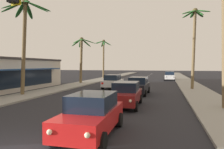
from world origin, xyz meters
name	(u,v)px	position (x,y,z in m)	size (l,w,h in m)	color
sidewalk_right	(195,89)	(7.80, 20.00, 0.07)	(3.20, 110.00, 0.14)	gray
sidewalk_left	(71,86)	(-7.80, 20.00, 0.07)	(3.20, 110.00, 0.14)	gray
lane_markings	(130,89)	(0.46, 18.96, 0.00)	(4.28, 86.18, 0.01)	silver
sedan_lead_at_stop_bar	(92,114)	(1.65, 2.12, 0.85)	(2.00, 4.47, 1.68)	red
sedan_third_in_queue	(126,94)	(1.89, 8.33, 0.85)	(2.02, 4.48, 1.68)	maroon
sedan_fifth_in_queue	(138,86)	(1.94, 14.53, 0.85)	(2.06, 4.50, 1.68)	black
sedan_oncoming_far	(113,81)	(-1.76, 19.08, 0.85)	(2.02, 4.48, 1.68)	silver
sedan_parked_nearest_kerb	(170,76)	(5.27, 35.06, 0.85)	(2.02, 4.48, 1.68)	silver
palm_left_second	(25,26)	(-7.99, 10.88, 6.38)	(4.19, 4.00, 8.89)	brown
palm_left_third	(81,52)	(-8.04, 24.22, 4.91)	(3.92, 3.74, 7.12)	brown
palm_left_farthest	(103,52)	(-8.53, 37.55, 5.80)	(3.96, 3.75, 8.35)	brown
palm_right_third	(194,33)	(7.62, 19.71, 6.50)	(3.16, 3.08, 9.29)	brown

